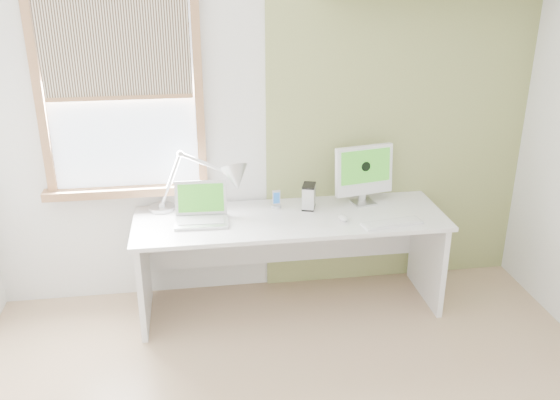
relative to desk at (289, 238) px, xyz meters
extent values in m
cube|color=silver|center=(-0.12, 0.32, 0.77)|extent=(4.00, 0.02, 2.60)
cube|color=#8B8F54|center=(0.88, 0.30, 0.77)|extent=(2.00, 0.02, 2.60)
cube|color=#96653E|center=(-1.65, 0.28, 1.02)|extent=(0.06, 0.06, 1.42)
cube|color=#96653E|center=(-0.59, 0.28, 1.02)|extent=(0.06, 0.06, 1.42)
cube|color=#96653E|center=(-1.12, 0.26, 0.34)|extent=(1.20, 0.14, 0.06)
cube|color=#D1E2F9|center=(-1.12, 0.30, 1.02)|extent=(1.00, 0.01, 1.30)
cube|color=beige|center=(-1.12, 0.25, 1.34)|extent=(0.98, 0.02, 0.65)
cube|color=#96653E|center=(-1.12, 0.25, 1.02)|extent=(0.98, 0.03, 0.03)
cube|color=white|center=(0.00, -0.06, 0.18)|extent=(2.20, 0.70, 0.03)
cube|color=white|center=(-1.05, -0.06, -0.18)|extent=(0.04, 0.64, 0.70)
cube|color=white|center=(1.05, -0.06, -0.18)|extent=(0.04, 0.64, 0.70)
cube|color=white|center=(0.00, 0.26, -0.08)|extent=(2.08, 0.02, 0.48)
cylinder|color=silver|center=(-0.90, 0.21, 0.21)|extent=(0.22, 0.22, 0.03)
sphere|color=silver|center=(-0.90, 0.21, 0.23)|extent=(0.06, 0.06, 0.06)
cylinder|color=silver|center=(-0.82, 0.19, 0.42)|extent=(0.19, 0.06, 0.40)
sphere|color=silver|center=(-0.75, 0.18, 0.62)|extent=(0.06, 0.06, 0.05)
cylinder|color=silver|center=(-0.57, 0.13, 0.56)|extent=(0.36, 0.13, 0.16)
sphere|color=silver|center=(-0.40, 0.08, 0.49)|extent=(0.05, 0.05, 0.04)
cone|color=silver|center=(-0.37, 0.08, 0.46)|extent=(0.26, 0.30, 0.24)
cube|color=silver|center=(-0.62, -0.07, 0.20)|extent=(0.37, 0.27, 0.02)
cube|color=#B2B5B7|center=(-0.62, -0.07, 0.22)|extent=(0.31, 0.17, 0.00)
cube|color=silver|center=(-0.62, 0.06, 0.33)|extent=(0.36, 0.09, 0.24)
cube|color=#30801D|center=(-0.62, 0.05, 0.33)|extent=(0.32, 0.07, 0.19)
cylinder|color=silver|center=(-0.07, 0.12, 0.21)|extent=(0.08, 0.08, 0.02)
cube|color=silver|center=(-0.07, 0.12, 0.27)|extent=(0.06, 0.02, 0.11)
cube|color=#194C99|center=(-0.07, 0.11, 0.27)|extent=(0.05, 0.01, 0.08)
cube|color=silver|center=(0.16, 0.08, 0.29)|extent=(0.12, 0.16, 0.18)
cube|color=black|center=(0.16, 0.08, 0.37)|extent=(0.13, 0.16, 0.01)
cube|color=black|center=(0.16, 0.08, 0.20)|extent=(0.13, 0.16, 0.01)
cube|color=silver|center=(0.58, 0.11, 0.20)|extent=(0.19, 0.17, 0.01)
cube|color=silver|center=(0.57, 0.14, 0.28)|extent=(0.06, 0.03, 0.15)
cube|color=white|center=(0.58, 0.13, 0.45)|extent=(0.45, 0.16, 0.37)
cube|color=#30801D|center=(0.58, 0.10, 0.49)|extent=(0.39, 0.10, 0.24)
cylinder|color=black|center=(0.58, 0.10, 0.49)|extent=(0.07, 0.02, 0.07)
cube|color=white|center=(0.67, -0.29, 0.20)|extent=(0.43, 0.18, 0.02)
cube|color=white|center=(0.67, -0.29, 0.21)|extent=(0.40, 0.15, 0.00)
ellipsoid|color=white|center=(0.36, -0.17, 0.21)|extent=(0.07, 0.11, 0.03)
camera|label=1|loc=(-0.64, -3.89, 1.91)|focal=38.54mm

